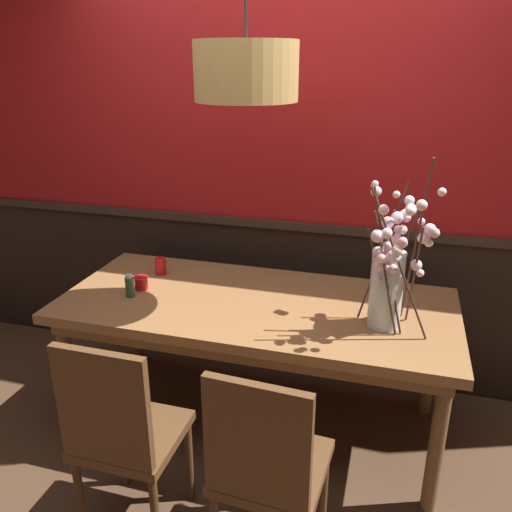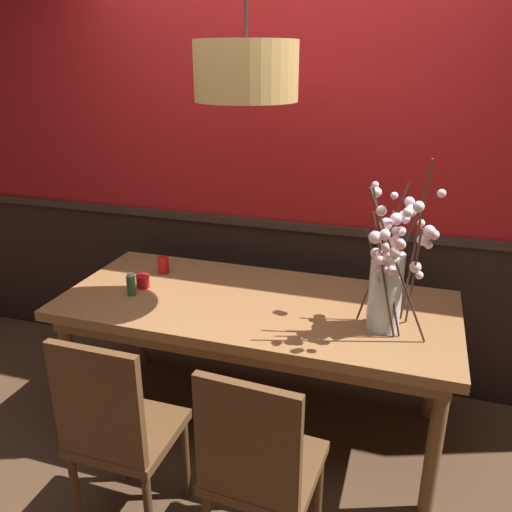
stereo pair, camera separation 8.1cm
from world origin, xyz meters
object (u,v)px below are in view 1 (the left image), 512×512
at_px(candle_holder_nearer_edge, 161,266).
at_px(vase_with_blossoms, 390,277).
at_px(chair_far_side_left, 253,275).
at_px(chair_near_side_right, 267,465).
at_px(condiment_bottle, 130,286).
at_px(pendant_lamp, 246,71).
at_px(dining_table, 256,315).
at_px(chair_near_side_left, 122,432).
at_px(candle_holder_nearer_center, 141,283).
at_px(chair_far_side_right, 341,283).

bearing_deg(candle_holder_nearer_edge, vase_with_blossoms, -13.01).
xyz_separation_m(chair_far_side_left, chair_near_side_right, (0.56, -1.76, 0.00)).
bearing_deg(chair_far_side_left, condiment_bottle, -110.77).
height_order(candle_holder_nearer_edge, pendant_lamp, pendant_lamp).
bearing_deg(dining_table, chair_near_side_right, -71.63).
bearing_deg(pendant_lamp, condiment_bottle, -169.65).
distance_m(chair_far_side_left, chair_near_side_left, 1.76).
bearing_deg(chair_near_side_right, vase_with_blossoms, 63.87).
xyz_separation_m(chair_near_side_left, pendant_lamp, (0.28, 0.85, 1.37)).
height_order(vase_with_blossoms, condiment_bottle, vase_with_blossoms).
height_order(candle_holder_nearer_center, condiment_bottle, condiment_bottle).
relative_size(chair_near_side_left, candle_holder_nearer_edge, 10.09).
bearing_deg(dining_table, candle_holder_nearer_edge, 162.52).
height_order(dining_table, pendant_lamp, pendant_lamp).
bearing_deg(chair_far_side_right, condiment_bottle, -134.45).
bearing_deg(candle_holder_nearer_edge, chair_near_side_right, -49.02).
height_order(chair_near_side_left, vase_with_blossoms, vase_with_blossoms).
bearing_deg(chair_near_side_left, pendant_lamp, 71.70).
bearing_deg(chair_far_side_left, chair_near_side_right, -72.26).
relative_size(dining_table, condiment_bottle, 16.29).
xyz_separation_m(vase_with_blossoms, pendant_lamp, (-0.71, 0.08, 0.88)).
relative_size(chair_near_side_right, chair_near_side_left, 0.98).
distance_m(chair_near_side_right, pendant_lamp, 1.66).
bearing_deg(vase_with_blossoms, chair_far_side_left, 133.45).
distance_m(chair_near_side_right, vase_with_blossoms, 0.99).
distance_m(dining_table, chair_far_side_left, 0.95).
distance_m(chair_far_side_right, condiment_bottle, 1.47).
relative_size(vase_with_blossoms, pendant_lamp, 0.86).
xyz_separation_m(chair_far_side_right, candle_holder_nearer_edge, (-0.99, -0.70, 0.29)).
height_order(vase_with_blossoms, candle_holder_nearer_edge, vase_with_blossoms).
relative_size(dining_table, candle_holder_nearer_center, 26.13).
relative_size(dining_table, chair_far_side_left, 2.19).
distance_m(chair_far_side_right, candle_holder_nearer_center, 1.39).
xyz_separation_m(chair_far_side_left, candle_holder_nearer_center, (-0.38, -0.92, 0.28)).
height_order(chair_far_side_right, pendant_lamp, pendant_lamp).
distance_m(candle_holder_nearer_edge, condiment_bottle, 0.33).
height_order(dining_table, candle_holder_nearer_center, candle_holder_nearer_center).
bearing_deg(candle_holder_nearer_center, chair_far_side_left, 67.66).
relative_size(chair_far_side_left, chair_far_side_right, 0.98).
height_order(dining_table, chair_near_side_right, chair_near_side_right).
bearing_deg(candle_holder_nearer_center, condiment_bottle, -95.83).
bearing_deg(pendant_lamp, chair_near_side_left, -108.30).
distance_m(vase_with_blossoms, candle_holder_nearer_edge, 1.36).
distance_m(chair_near_side_right, candle_holder_nearer_edge, 1.45).
height_order(chair_far_side_left, chair_near_side_right, chair_near_side_right).
bearing_deg(chair_near_side_right, chair_near_side_left, 179.74).
relative_size(chair_far_side_right, chair_near_side_left, 0.97).
bearing_deg(chair_near_side_left, chair_near_side_right, -0.26).
bearing_deg(pendant_lamp, dining_table, 20.71).
height_order(chair_near_side_right, candle_holder_nearer_center, chair_near_side_right).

